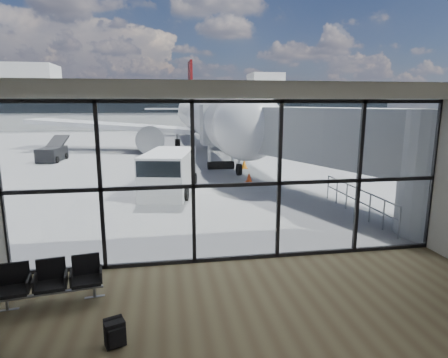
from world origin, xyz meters
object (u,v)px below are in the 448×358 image
object	(u,v)px
backpack	(115,333)
service_van	(169,172)
seating_row	(51,279)
airliner	(206,116)
belt_loader	(53,153)

from	to	relation	value
backpack	service_van	size ratio (longest dim) A/B	0.11
backpack	seating_row	bearing A→B (deg)	108.90
seating_row	airliner	world-z (taller)	airliner
seating_row	belt_loader	xyz separation A→B (m)	(-5.88, 22.33, 0.08)
seating_row	belt_loader	world-z (taller)	belt_loader
airliner	service_van	bearing A→B (deg)	-102.93
seating_row	backpack	distance (m)	2.48
seating_row	backpack	world-z (taller)	seating_row
service_van	belt_loader	bearing A→B (deg)	137.58
backpack	belt_loader	distance (m)	25.34
seating_row	airliner	distance (m)	30.35
backpack	airliner	size ratio (longest dim) A/B	0.01
backpack	belt_loader	size ratio (longest dim) A/B	0.13
belt_loader	service_van	bearing A→B (deg)	-48.80
seating_row	backpack	xyz separation A→B (m)	(1.59, -1.88, -0.28)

